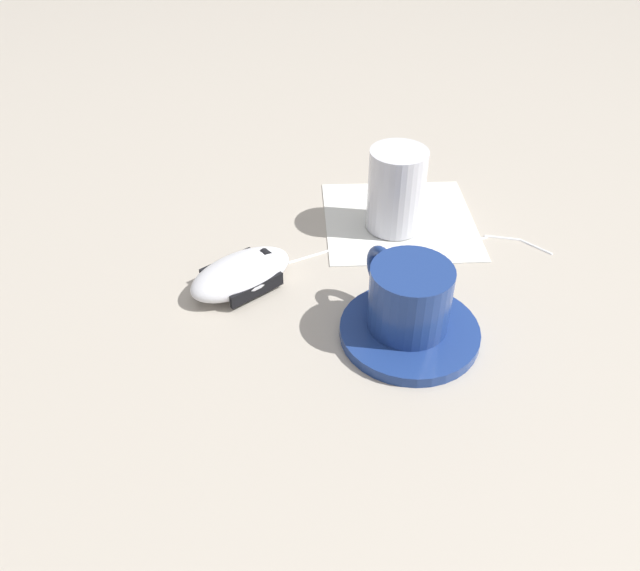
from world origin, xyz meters
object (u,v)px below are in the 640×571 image
object	(u,v)px
coffee_cup	(406,297)
computer_mouse	(241,274)
drinking_glass	(396,190)
saucer	(406,333)

from	to	relation	value
coffee_cup	computer_mouse	bearing A→B (deg)	-135.54
coffee_cup	drinking_glass	distance (m)	0.17
saucer	computer_mouse	world-z (taller)	computer_mouse
computer_mouse	drinking_glass	distance (m)	0.20
saucer	drinking_glass	size ratio (longest dim) A/B	1.37
coffee_cup	computer_mouse	distance (m)	0.17
computer_mouse	drinking_glass	bearing A→B (deg)	101.31
drinking_glass	coffee_cup	bearing A→B (deg)	-24.54
saucer	coffee_cup	xyz separation A→B (m)	(-0.01, 0.00, 0.04)
coffee_cup	drinking_glass	world-z (taller)	drinking_glass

